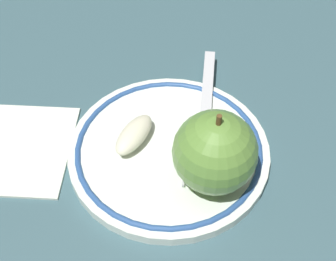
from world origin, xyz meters
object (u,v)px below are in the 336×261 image
at_px(plate, 168,147).
at_px(apple_slice_front, 134,135).
at_px(napkin_folded, 2,147).
at_px(apple_red_whole, 215,152).
at_px(fork, 206,107).

distance_m(plate, apple_slice_front, 0.04).
relative_size(apple_slice_front, napkin_folded, 0.40).
distance_m(apple_red_whole, apple_slice_front, 0.09).
bearing_deg(napkin_folded, plate, 165.79).
relative_size(plate, fork, 1.08).
relative_size(plate, apple_slice_front, 3.62).
bearing_deg(apple_red_whole, plate, -57.42).
distance_m(apple_red_whole, napkin_folded, 0.23).
bearing_deg(apple_slice_front, fork, -30.44).
height_order(fork, napkin_folded, fork).
bearing_deg(fork, napkin_folded, -72.32).
bearing_deg(fork, apple_red_whole, 6.68).
bearing_deg(fork, plate, -34.01).
xyz_separation_m(apple_slice_front, fork, (-0.08, -0.03, -0.01)).
height_order(apple_slice_front, napkin_folded, apple_slice_front).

